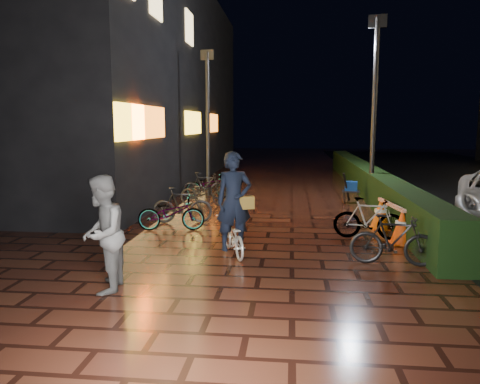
# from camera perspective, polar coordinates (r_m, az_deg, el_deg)

# --- Properties ---
(ground) EXTENTS (80.00, 80.00, 0.00)m
(ground) POSITION_cam_1_polar(r_m,az_deg,el_deg) (10.13, 3.19, -6.32)
(ground) COLOR #381911
(ground) RESTS_ON ground
(hedge) EXTENTS (0.70, 20.00, 1.00)m
(hedge) POSITION_cam_1_polar(r_m,az_deg,el_deg) (18.13, 15.08, 1.50)
(hedge) COLOR black
(hedge) RESTS_ON ground
(bystander_person) EXTENTS (0.80, 0.96, 1.81)m
(bystander_person) POSITION_cam_1_polar(r_m,az_deg,el_deg) (7.40, -16.46, -4.95)
(bystander_person) COLOR #555658
(bystander_person) RESTS_ON ground
(storefront_block) EXTENTS (12.09, 22.00, 9.00)m
(storefront_block) POSITION_cam_1_polar(r_m,az_deg,el_deg) (23.61, -19.33, 12.57)
(storefront_block) COLOR black
(storefront_block) RESTS_ON ground
(lamp_post_hedge) EXTENTS (0.56, 0.21, 5.86)m
(lamp_post_hedge) POSITION_cam_1_polar(r_m,az_deg,el_deg) (15.47, 16.07, 10.46)
(lamp_post_hedge) COLOR black
(lamp_post_hedge) RESTS_ON ground
(lamp_post_sf) EXTENTS (0.49, 0.17, 5.09)m
(lamp_post_sf) POSITION_cam_1_polar(r_m,az_deg,el_deg) (16.65, -3.93, 9.11)
(lamp_post_sf) COLOR black
(lamp_post_sf) RESTS_ON ground
(cyclist) EXTENTS (0.99, 1.50, 2.04)m
(cyclist) POSITION_cam_1_polar(r_m,az_deg,el_deg) (9.08, -0.79, -3.11)
(cyclist) COLOR silver
(cyclist) RESTS_ON ground
(traffic_barrier) EXTENTS (0.68, 1.90, 0.77)m
(traffic_barrier) POSITION_cam_1_polar(r_m,az_deg,el_deg) (11.28, 17.88, -3.21)
(traffic_barrier) COLOR #F74B0D
(traffic_barrier) RESTS_ON ground
(cart_assembly) EXTENTS (0.62, 0.56, 1.02)m
(cart_assembly) POSITION_cam_1_polar(r_m,az_deg,el_deg) (15.58, 13.34, 0.57)
(cart_assembly) COLOR black
(cart_assembly) RESTS_ON ground
(parked_bikes_storefront) EXTENTS (1.86, 5.86, 0.94)m
(parked_bikes_storefront) POSITION_cam_1_polar(r_m,az_deg,el_deg) (14.12, -5.33, -0.36)
(parked_bikes_storefront) COLOR black
(parked_bikes_storefront) RESTS_ON ground
(parked_bikes_hedge) EXTENTS (1.73, 2.61, 0.94)m
(parked_bikes_hedge) POSITION_cam_1_polar(r_m,az_deg,el_deg) (9.88, 16.71, -4.25)
(parked_bikes_hedge) COLOR black
(parked_bikes_hedge) RESTS_ON ground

